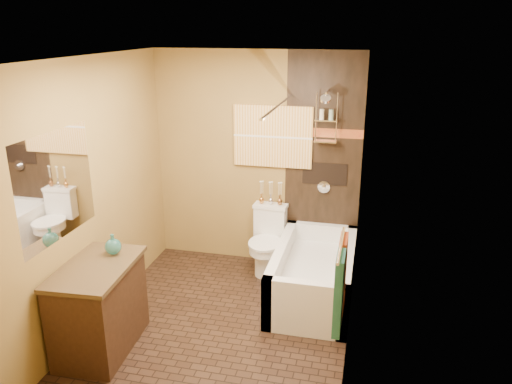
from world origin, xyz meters
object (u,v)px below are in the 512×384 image
(bathtub, at_px, (314,278))
(vanity, at_px, (99,307))
(toilet, at_px, (267,240))
(sunset_painting, at_px, (273,137))

(bathtub, distance_m, vanity, 2.17)
(bathtub, xyz_separation_m, vanity, (-1.72, -1.30, 0.19))
(toilet, distance_m, vanity, 2.10)
(sunset_painting, relative_size, toilet, 1.18)
(sunset_painting, height_order, vanity, sunset_painting)
(sunset_painting, bearing_deg, bathtub, -50.39)
(vanity, bearing_deg, toilet, 53.94)
(bathtub, bearing_deg, vanity, -142.93)
(bathtub, xyz_separation_m, toilet, (-0.60, 0.47, 0.17))
(sunset_painting, xyz_separation_m, toilet, (0.00, -0.26, -1.16))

